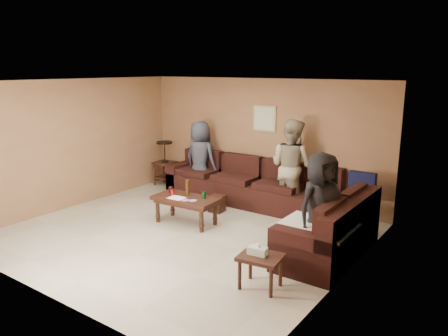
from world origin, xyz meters
name	(u,v)px	position (x,y,z in m)	size (l,w,h in m)	color
room	(180,135)	(0.00, 0.00, 1.66)	(5.60, 5.50, 2.50)	#B2AB97
sectional_sofa	(270,201)	(0.81, 1.52, 0.33)	(4.65, 2.90, 0.97)	black
coffee_table	(186,201)	(-0.27, 0.42, 0.41)	(1.20, 0.65, 0.77)	#321810
end_table_left	(165,162)	(-2.38, 2.15, 0.54)	(0.49, 0.49, 1.03)	#321810
side_table_right	(260,259)	(1.99, -0.82, 0.38)	(0.58, 0.50, 0.58)	#321810
waste_bin	(217,204)	(-0.21, 1.26, 0.16)	(0.26, 0.26, 0.32)	#321810
wall_art	(264,119)	(0.10, 2.48, 1.70)	(0.52, 0.04, 0.52)	tan
person_left	(200,158)	(-1.22, 2.03, 0.80)	(0.78, 0.51, 1.60)	#313744
person_middle	(291,167)	(0.95, 2.04, 0.90)	(0.87, 0.68, 1.79)	tan
person_right	(320,208)	(2.27, 0.33, 0.80)	(0.78, 0.51, 1.59)	black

